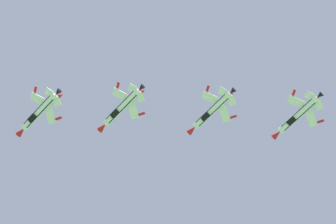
# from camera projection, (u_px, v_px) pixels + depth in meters

# --- Properties ---
(fighter_jet_left_wing) EXTENTS (9.14, 15.54, 5.42)m
(fighter_jet_left_wing) POSITION_uv_depth(u_px,v_px,m) (39.00, 113.00, 153.38)
(fighter_jet_left_wing) COLOR white
(fighter_jet_right_wing) EXTENTS (9.01, 15.54, 5.50)m
(fighter_jet_right_wing) POSITION_uv_depth(u_px,v_px,m) (121.00, 108.00, 153.89)
(fighter_jet_right_wing) COLOR white
(fighter_jet_left_outer) EXTENTS (9.34, 15.54, 5.29)m
(fighter_jet_left_outer) POSITION_uv_depth(u_px,v_px,m) (212.00, 111.00, 155.95)
(fighter_jet_left_outer) COLOR white
(fighter_jet_right_outer) EXTENTS (9.15, 15.54, 5.42)m
(fighter_jet_right_outer) POSITION_uv_depth(u_px,v_px,m) (298.00, 116.00, 154.23)
(fighter_jet_right_outer) COLOR white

